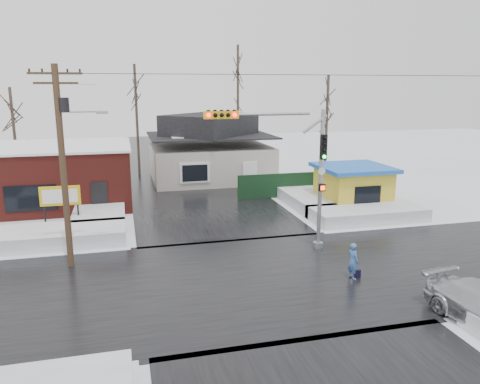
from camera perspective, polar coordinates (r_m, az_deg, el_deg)
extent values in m
plane|color=white|center=(20.46, 2.41, -10.47)|extent=(120.00, 120.00, 0.00)
cube|color=black|center=(20.46, 2.41, -10.44)|extent=(10.00, 120.00, 0.02)
cube|color=black|center=(20.46, 2.41, -10.44)|extent=(120.00, 10.00, 0.02)
cube|color=white|center=(26.40, -21.40, -5.03)|extent=(7.00, 3.00, 0.80)
cube|color=white|center=(29.87, 15.26, -2.56)|extent=(7.00, 3.00, 0.80)
cube|color=white|center=(31.01, -16.66, -2.09)|extent=(3.00, 8.00, 0.80)
cube|color=white|center=(33.37, 8.08, -0.63)|extent=(3.00, 8.00, 0.80)
cylinder|color=gray|center=(23.47, 9.79, 1.36)|extent=(0.20, 0.20, 7.00)
cylinder|color=gray|center=(24.35, 9.49, -6.39)|extent=(0.50, 0.50, 0.30)
cylinder|color=gray|center=(22.00, 2.85, 9.45)|extent=(4.60, 0.14, 0.14)
cube|color=gold|center=(21.50, -2.32, 9.38)|extent=(1.60, 0.28, 0.35)
sphere|color=#FF0C0C|center=(21.23, -3.84, 9.32)|extent=(0.20, 0.20, 0.20)
sphere|color=#FF0C0C|center=(21.48, -0.64, 9.38)|extent=(0.20, 0.20, 0.20)
cube|color=black|center=(23.02, 10.15, 5.41)|extent=(0.30, 0.22, 1.20)
sphere|color=#0CE533|center=(22.95, 10.25, 4.25)|extent=(0.18, 0.18, 0.18)
cube|color=black|center=(23.35, 9.96, 0.54)|extent=(0.30, 0.20, 0.35)
cylinder|color=#382619|center=(21.95, -20.75, 2.58)|extent=(0.28, 0.28, 9.00)
cube|color=#382619|center=(21.66, -21.63, 13.31)|extent=(2.20, 0.10, 0.10)
cube|color=#382619|center=(21.65, -21.54, 12.25)|extent=(1.80, 0.10, 0.10)
cylinder|color=black|center=(21.64, -20.67, 9.93)|extent=(0.44, 0.44, 0.60)
cylinder|color=gray|center=(21.59, -18.88, 9.26)|extent=(1.80, 0.08, 0.08)
cube|color=gray|center=(21.54, -16.46, 9.28)|extent=(0.50, 0.22, 0.12)
cube|color=maroon|center=(34.99, -23.14, 1.76)|extent=(12.00, 8.00, 4.00)
cube|color=white|center=(34.69, -23.44, 5.08)|extent=(12.20, 8.20, 0.15)
cube|color=black|center=(31.22, -24.12, -0.69)|extent=(3.00, 0.08, 1.60)
cube|color=black|center=(30.82, -16.74, -0.84)|extent=(1.00, 0.08, 2.20)
cylinder|color=black|center=(28.77, -22.68, -2.66)|extent=(0.10, 0.10, 1.80)
cylinder|color=black|center=(28.55, -19.11, -2.49)|extent=(0.10, 0.10, 1.80)
cube|color=gold|center=(28.39, -21.08, -0.44)|extent=(2.20, 0.18, 1.10)
cube|color=white|center=(28.28, -21.10, -0.48)|extent=(1.90, 0.02, 0.80)
cube|color=beige|center=(41.21, -3.64, 3.59)|extent=(10.00, 8.00, 3.00)
cube|color=black|center=(40.90, -3.69, 6.91)|extent=(10.40, 8.40, 0.12)
pyramid|color=black|center=(40.81, -3.71, 8.25)|extent=(9.00, 7.00, 1.80)
cube|color=maroon|center=(42.47, 0.33, 8.51)|extent=(0.70, 0.70, 1.40)
cube|color=white|center=(36.97, -5.53, 2.33)|extent=(2.40, 0.12, 1.60)
cube|color=gold|center=(32.45, 13.55, 0.38)|extent=(4.00, 4.00, 2.60)
cube|color=#1755B0|center=(32.18, 13.69, 2.90)|extent=(4.60, 4.60, 0.25)
cube|color=black|center=(30.71, 15.29, -0.41)|extent=(1.80, 0.06, 1.20)
cube|color=black|center=(34.90, 6.11, 0.86)|extent=(8.00, 0.12, 1.80)
cylinder|color=#332821|center=(44.13, -12.45, 8.51)|extent=(0.24, 0.24, 10.00)
cylinder|color=#332821|center=(47.44, -0.25, 10.29)|extent=(0.24, 0.24, 12.00)
cylinder|color=#332821|center=(41.96, 10.49, 7.70)|extent=(0.24, 0.24, 9.00)
cylinder|color=#332821|center=(43.06, -25.77, 6.10)|extent=(0.24, 0.24, 8.00)
imported|color=#3D68AC|center=(20.66, 13.60, -8.22)|extent=(0.50, 0.65, 1.59)
cube|color=black|center=(21.02, 14.10, -9.70)|extent=(0.29, 0.15, 0.35)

